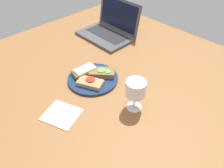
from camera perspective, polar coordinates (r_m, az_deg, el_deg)
The scene contains 8 objects.
wooden_table at distance 105.28cm, azimuth -2.80°, elevation 1.07°, with size 140.00×140.00×3.00cm, color brown.
plate at distance 102.85cm, azimuth -5.01°, elevation 1.38°, with size 23.56×23.56×1.29cm, color navy.
sandwich_with_tomato at distance 98.10cm, azimuth -5.67°, elevation 0.38°, with size 12.87×10.39×2.58cm.
sandwich_with_cucumber at distance 102.76cm, azimuth -2.44°, elevation 2.89°, with size 12.98×12.65×2.99cm.
sandwich_with_cheese at distance 104.37cm, azimuth -7.09°, elevation 3.34°, with size 8.78×12.78×3.13cm.
wine_glass at distance 83.43cm, azimuth 6.18°, elevation -1.47°, with size 7.92×7.92×13.61cm.
laptop at distance 137.61cm, azimuth -0.76°, elevation 14.06°, with size 32.72×24.65×20.44cm.
napkin at distance 89.13cm, azimuth -13.03°, elevation -7.80°, with size 13.36×11.81×0.40cm, color white.
Camera 1 is at (61.80, -53.02, 68.23)cm, focal length 35.00 mm.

